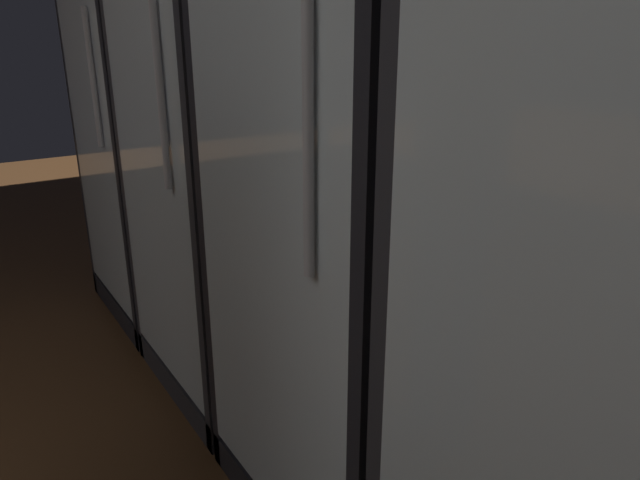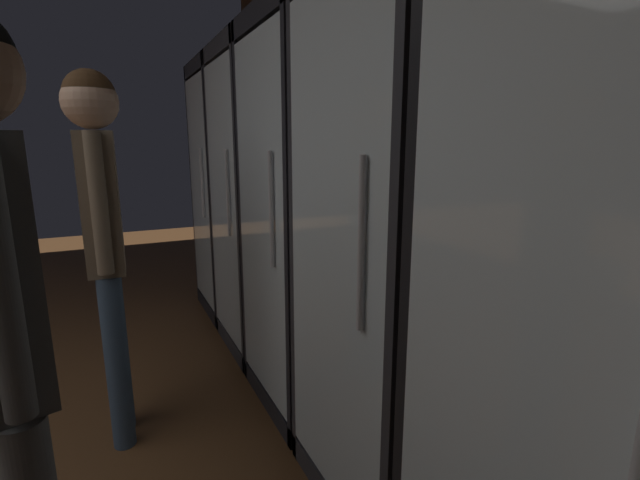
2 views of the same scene
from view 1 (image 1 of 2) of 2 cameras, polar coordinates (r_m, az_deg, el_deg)
The scene contains 3 objects.
cooler_far_left at distance 2.73m, azimuth -13.71°, elevation 12.86°, with size 0.72×0.68×1.96m.
cooler_left at distance 2.05m, azimuth -6.36°, elevation 11.32°, with size 0.72×0.68×1.96m.
cooler_center at distance 1.44m, azimuth 7.52°, elevation 7.63°, with size 0.72×0.68×1.96m.
Camera 1 is at (0.53, 1.78, 1.26)m, focal length 33.25 mm.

